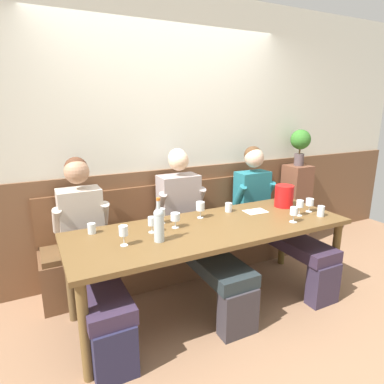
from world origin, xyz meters
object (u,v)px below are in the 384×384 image
wine_glass_by_bottle (200,207)px  wine_glass_right_end (152,222)px  wine_glass_center_front (294,212)px  wine_glass_center_rear (123,232)px  person_center_left_seat (88,244)px  water_tumbler_left (92,228)px  ice_bucket (284,196)px  water_tumbler_right (321,211)px  wall_bench (179,248)px  water_tumbler_center (229,207)px  wine_glass_mid_left (161,213)px  person_right_seat (193,225)px  wine_glass_near_bucket (300,205)px  person_left_seat (271,212)px  wine_bottle_green_tall (159,223)px  dining_table (212,235)px  wine_glass_left_end (175,217)px  wine_glass_mid_right (310,203)px  potted_plant (300,142)px

wine_glass_by_bottle → wine_glass_right_end: wine_glass_by_bottle is taller
wine_glass_center_front → wine_glass_center_rear: bearing=172.9°
person_center_left_seat → water_tumbler_left: 0.16m
ice_bucket → water_tumbler_left: 1.84m
water_tumbler_right → wall_bench: bearing=137.7°
ice_bucket → water_tumbler_center: (-0.58, 0.11, -0.06)m
ice_bucket → wine_glass_right_end: size_ratio=1.67×
wine_glass_mid_left → water_tumbler_center: (0.69, 0.01, -0.05)m
person_right_seat → wine_glass_near_bucket: 0.99m
person_center_left_seat → water_tumbler_right: 2.05m
person_center_left_seat → wine_glass_center_rear: size_ratio=8.71×
wine_glass_by_bottle → water_tumbler_left: (-0.93, 0.06, -0.06)m
person_left_seat → water_tumbler_left: (-1.84, -0.05, 0.15)m
wine_glass_near_bucket → ice_bucket: bearing=76.5°
wine_bottle_green_tall → wall_bench: bearing=56.9°
wine_glass_near_bucket → water_tumbler_right: wine_glass_near_bucket is taller
person_left_seat → dining_table: bearing=-159.9°
wine_glass_center_rear → water_tumbler_left: wine_glass_center_rear is taller
wine_glass_center_rear → water_tumbler_right: bearing=-5.6°
wine_glass_center_front → wine_glass_left_end: bearing=160.7°
wine_glass_mid_right → wine_glass_left_end: wine_glass_mid_right is taller
dining_table → person_left_seat: 0.97m
person_right_seat → wine_glass_left_end: 0.43m
wine_glass_near_bucket → water_tumbler_right: size_ratio=1.52×
wine_glass_center_rear → person_left_seat: bearing=13.1°
person_center_left_seat → wine_glass_by_bottle: (0.96, -0.12, 0.21)m
wine_glass_center_front → wine_glass_mid_left: (-1.03, 0.49, 0.00)m
wine_glass_near_bucket → water_tumbler_right: bearing=-31.3°
wine_glass_left_end → wine_glass_near_bucket: bearing=-11.6°
person_center_left_seat → wine_glass_center_front: size_ratio=9.77×
wine_glass_mid_left → wine_bottle_green_tall: bearing=-113.8°
person_center_left_seat → wine_glass_mid_right: person_center_left_seat is taller
wine_glass_mid_right → wine_glass_left_end: size_ratio=1.02×
ice_bucket → wine_bottle_green_tall: (-1.42, -0.25, 0.03)m
wine_glass_mid_right → water_tumbler_center: size_ratio=1.51×
water_tumbler_right → wine_glass_left_end: bearing=165.6°
wine_bottle_green_tall → water_tumbler_left: 0.57m
wall_bench → dining_table: 0.79m
ice_bucket → wine_glass_mid_left: size_ratio=1.65×
wall_bench → person_center_left_seat: (-0.95, -0.34, 0.37)m
wine_bottle_green_tall → water_tumbler_left: size_ratio=4.12×
person_left_seat → potted_plant: (0.72, 0.39, 0.66)m
dining_table → wine_glass_near_bucket: bearing=-8.8°
person_right_seat → wine_glass_mid_left: bearing=-165.5°
wall_bench → water_tumbler_right: 1.46m
wine_glass_center_rear → water_tumbler_center: size_ratio=1.76×
wine_glass_mid_right → potted_plant: bearing=52.2°
dining_table → person_center_left_seat: 1.01m
person_right_seat → wine_glass_near_bucket: size_ratio=9.07×
wine_glass_mid_right → water_tumbler_right: 0.15m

